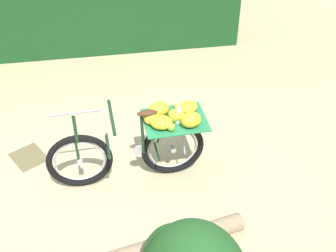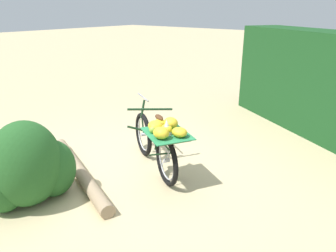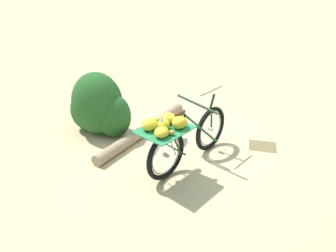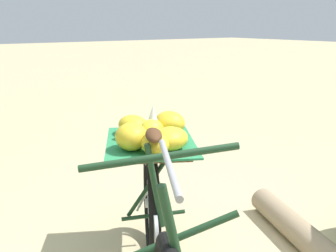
% 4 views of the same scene
% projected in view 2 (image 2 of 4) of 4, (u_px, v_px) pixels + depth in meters
% --- Properties ---
extents(ground_plane, '(60.00, 60.00, 0.00)m').
position_uv_depth(ground_plane, '(140.00, 167.00, 5.05)').
color(ground_plane, '#C6B284').
extents(foliage_hedge, '(3.22, 4.54, 1.96)m').
position_uv_depth(foliage_hedge, '(332.00, 87.00, 5.94)').
color(foliage_hedge, '#19471E').
rests_on(foliage_hedge, ground_plane).
extents(bicycle, '(1.13, 1.70, 1.03)m').
position_uv_depth(bicycle, '(157.00, 140.00, 4.71)').
color(bicycle, black).
rests_on(bicycle, ground_plane).
extents(fallen_log, '(0.99, 2.26, 0.19)m').
position_uv_depth(fallen_log, '(80.00, 171.00, 4.73)').
color(fallen_log, '#9E8466').
rests_on(fallen_log, ground_plane).
extents(shrub_cluster, '(1.16, 0.80, 1.11)m').
position_uv_depth(shrub_cluster, '(28.00, 168.00, 3.99)').
color(shrub_cluster, '#235623').
rests_on(shrub_cluster, ground_plane).
extents(leaf_litter_patch, '(0.44, 0.36, 0.01)m').
position_uv_depth(leaf_litter_patch, '(164.00, 136.00, 6.29)').
color(leaf_litter_patch, olive).
rests_on(leaf_litter_patch, ground_plane).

